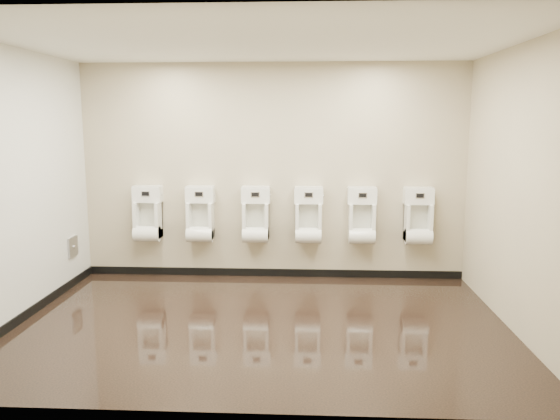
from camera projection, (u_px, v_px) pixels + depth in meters
The scene contains 16 objects.
ground at pixel (262, 323), 5.61m from camera, with size 5.00×3.50×0.00m, color black.
ceiling at pixel (260, 42), 5.16m from camera, with size 5.00×3.50×0.00m, color white.
back_wall at pixel (273, 172), 7.11m from camera, with size 5.00×0.02×2.80m, color #BAAD8A.
front_wall at pixel (239, 220), 3.66m from camera, with size 5.00×0.02×2.80m, color #BAAD8A.
left_wall at pixel (15, 187), 5.51m from camera, with size 0.02×3.50×2.80m, color #BAAD8A.
right_wall at pixel (519, 190), 5.26m from camera, with size 0.02×3.50×2.80m, color #BAAD8A.
tile_overlay_left at pixel (15, 187), 5.51m from camera, with size 0.01×3.50×2.80m, color white.
skirting_back at pixel (273, 272), 7.32m from camera, with size 5.00×0.02×0.10m, color black.
skirting_left at pixel (26, 314), 5.73m from camera, with size 0.02×3.50×0.10m, color black.
access_panel at pixel (73, 247), 6.84m from camera, with size 0.04×0.25×0.25m.
urinal_0 at pixel (148, 218), 7.17m from camera, with size 0.38×0.29×0.71m.
urinal_1 at pixel (200, 218), 7.13m from camera, with size 0.38×0.29×0.71m.
urinal_2 at pixel (256, 219), 7.09m from camera, with size 0.38×0.29×0.71m.
urinal_3 at pixel (308, 219), 7.06m from camera, with size 0.38×0.29×0.71m.
urinal_4 at pixel (362, 220), 7.02m from camera, with size 0.38×0.29×0.71m.
urinal_5 at pixel (418, 220), 6.99m from camera, with size 0.38×0.29×0.71m.
Camera 1 is at (0.46, -5.33, 2.06)m, focal length 35.00 mm.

